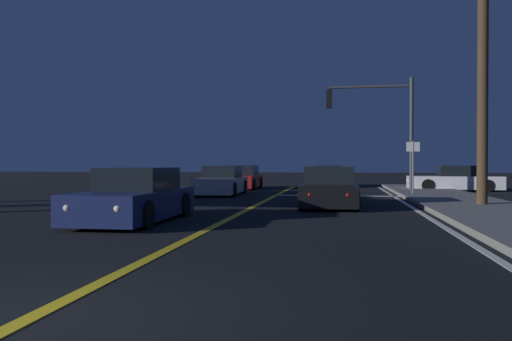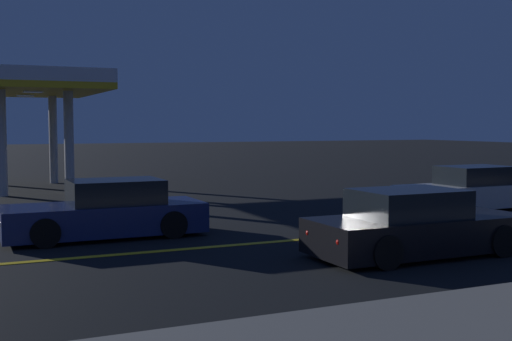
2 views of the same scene
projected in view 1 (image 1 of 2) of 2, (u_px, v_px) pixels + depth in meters
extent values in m
plane|color=black|center=(22.00, 323.00, 4.67)|extent=(160.00, 160.00, 0.00)
cube|color=slate|center=(499.00, 215.00, 13.71)|extent=(3.20, 37.07, 0.15)
cube|color=gold|center=(240.00, 214.00, 14.83)|extent=(0.20, 35.01, 0.01)
cube|color=silver|center=(427.00, 216.00, 14.00)|extent=(0.16, 35.01, 0.01)
cube|color=silver|center=(337.00, 196.00, 23.08)|extent=(5.42, 0.50, 0.01)
cube|color=#B2B5BA|center=(222.00, 185.00, 24.01)|extent=(1.85, 4.65, 0.68)
cube|color=black|center=(223.00, 172.00, 24.28)|extent=(1.55, 2.16, 0.60)
cylinder|color=black|center=(233.00, 189.00, 22.49)|extent=(0.24, 0.65, 0.64)
cylinder|color=black|center=(197.00, 189.00, 22.71)|extent=(0.24, 0.65, 0.64)
cylinder|color=black|center=(244.00, 186.00, 25.32)|extent=(0.24, 0.65, 0.64)
cylinder|color=black|center=(212.00, 186.00, 25.54)|extent=(0.24, 0.65, 0.64)
sphere|color=#FFF4CC|center=(223.00, 185.00, 21.71)|extent=(0.18, 0.18, 0.18)
sphere|color=#FFF4CC|center=(198.00, 185.00, 21.86)|extent=(0.18, 0.18, 0.18)
sphere|color=red|center=(241.00, 182.00, 26.17)|extent=(0.14, 0.14, 0.14)
sphere|color=red|center=(220.00, 182.00, 26.32)|extent=(0.14, 0.14, 0.14)
cube|color=silver|center=(454.00, 183.00, 27.22)|extent=(4.68, 1.79, 0.68)
cube|color=black|center=(460.00, 171.00, 27.17)|extent=(2.16, 1.52, 0.60)
cylinder|color=black|center=(428.00, 185.00, 26.67)|extent=(0.64, 0.23, 0.64)
cylinder|color=black|center=(423.00, 184.00, 28.27)|extent=(0.64, 0.23, 0.64)
cylinder|color=black|center=(487.00, 186.00, 26.18)|extent=(0.64, 0.23, 0.64)
cylinder|color=black|center=(479.00, 184.00, 27.78)|extent=(0.64, 0.23, 0.64)
sphere|color=#FFF4CC|center=(411.00, 181.00, 27.08)|extent=(0.18, 0.18, 0.18)
sphere|color=#FFF4CC|center=(408.00, 180.00, 28.14)|extent=(0.18, 0.18, 0.18)
sphere|color=red|center=(503.00, 182.00, 26.30)|extent=(0.14, 0.14, 0.14)
sphere|color=red|center=(497.00, 181.00, 27.36)|extent=(0.14, 0.14, 0.14)
cube|color=navy|center=(134.00, 204.00, 12.85)|extent=(1.82, 4.58, 0.68)
cube|color=black|center=(138.00, 179.00, 13.12)|extent=(1.55, 2.11, 0.60)
cylinder|color=black|center=(145.00, 215.00, 11.33)|extent=(0.22, 0.64, 0.64)
cylinder|color=black|center=(74.00, 214.00, 11.59)|extent=(0.22, 0.64, 0.64)
cylinder|color=black|center=(183.00, 205.00, 14.12)|extent=(0.22, 0.64, 0.64)
cylinder|color=black|center=(125.00, 204.00, 14.38)|extent=(0.22, 0.64, 0.64)
sphere|color=#FFF4CC|center=(118.00, 209.00, 10.57)|extent=(0.18, 0.18, 0.18)
sphere|color=#FFF4CC|center=(67.00, 208.00, 10.74)|extent=(0.18, 0.18, 0.18)
sphere|color=red|center=(182.00, 195.00, 14.97)|extent=(0.14, 0.14, 0.14)
sphere|color=red|center=(146.00, 195.00, 15.14)|extent=(0.14, 0.14, 0.14)
cube|color=maroon|center=(242.00, 181.00, 29.52)|extent=(1.85, 4.23, 0.68)
cube|color=black|center=(243.00, 171.00, 29.76)|extent=(1.58, 1.95, 0.60)
cylinder|color=black|center=(253.00, 184.00, 28.10)|extent=(0.22, 0.64, 0.64)
cylinder|color=black|center=(222.00, 184.00, 28.36)|extent=(0.22, 0.64, 0.64)
cylinder|color=black|center=(260.00, 182.00, 30.68)|extent=(0.22, 0.64, 0.64)
cylinder|color=black|center=(232.00, 182.00, 30.95)|extent=(0.22, 0.64, 0.64)
sphere|color=#FFF4CC|center=(245.00, 181.00, 27.41)|extent=(0.18, 0.18, 0.18)
sphere|color=#FFF4CC|center=(224.00, 181.00, 27.58)|extent=(0.18, 0.18, 0.18)
sphere|color=red|center=(257.00, 179.00, 31.46)|extent=(0.14, 0.14, 0.14)
sphere|color=red|center=(239.00, 179.00, 31.64)|extent=(0.14, 0.14, 0.14)
cube|color=#2D2D33|center=(329.00, 180.00, 32.43)|extent=(1.93, 4.36, 0.68)
cube|color=black|center=(329.00, 170.00, 32.17)|extent=(1.62, 2.03, 0.60)
cylinder|color=black|center=(317.00, 181.00, 33.91)|extent=(0.24, 0.65, 0.64)
cylinder|color=black|center=(343.00, 181.00, 33.59)|extent=(0.24, 0.65, 0.64)
cylinder|color=black|center=(314.00, 182.00, 31.28)|extent=(0.24, 0.65, 0.64)
cylinder|color=black|center=(342.00, 182.00, 30.96)|extent=(0.24, 0.65, 0.64)
sphere|color=#FFF4CC|center=(322.00, 177.00, 34.60)|extent=(0.18, 0.18, 0.18)
sphere|color=#FFF4CC|center=(339.00, 177.00, 34.39)|extent=(0.18, 0.18, 0.18)
sphere|color=red|center=(318.00, 179.00, 30.47)|extent=(0.14, 0.14, 0.14)
sphere|color=red|center=(337.00, 179.00, 30.26)|extent=(0.14, 0.14, 0.14)
cube|color=black|center=(329.00, 193.00, 17.38)|extent=(1.83, 4.50, 0.68)
cube|color=black|center=(329.00, 176.00, 17.11)|extent=(1.56, 2.07, 0.60)
cylinder|color=black|center=(307.00, 194.00, 18.89)|extent=(0.22, 0.64, 0.64)
cylinder|color=black|center=(353.00, 195.00, 18.63)|extent=(0.22, 0.64, 0.64)
cylinder|color=black|center=(302.00, 199.00, 16.14)|extent=(0.22, 0.64, 0.64)
cylinder|color=black|center=(356.00, 200.00, 15.88)|extent=(0.22, 0.64, 0.64)
sphere|color=#FFF4CC|center=(315.00, 188.00, 19.62)|extent=(0.18, 0.18, 0.18)
sphere|color=#FFF4CC|center=(345.00, 188.00, 19.45)|extent=(0.18, 0.18, 0.18)
sphere|color=red|center=(309.00, 195.00, 15.30)|extent=(0.14, 0.14, 0.14)
sphere|color=red|center=(348.00, 195.00, 15.13)|extent=(0.14, 0.14, 0.14)
cylinder|color=#38383D|center=(411.00, 136.00, 24.75)|extent=(0.18, 0.18, 5.57)
cylinder|color=#38383D|center=(370.00, 87.00, 25.03)|extent=(3.91, 0.12, 0.12)
cube|color=black|center=(329.00, 99.00, 25.35)|extent=(0.28, 0.28, 0.90)
sphere|color=red|center=(329.00, 93.00, 25.35)|extent=(0.22, 0.22, 0.22)
sphere|color=#4C2D05|center=(329.00, 99.00, 25.35)|extent=(0.22, 0.22, 0.22)
sphere|color=#0A3814|center=(329.00, 104.00, 25.36)|extent=(0.22, 0.22, 0.22)
cylinder|color=#42301E|center=(483.00, 59.00, 16.43)|extent=(0.33, 0.33, 9.55)
cylinder|color=slate|center=(413.00, 169.00, 22.06)|extent=(0.06, 0.06, 2.41)
cube|color=white|center=(413.00, 147.00, 22.04)|extent=(0.56, 0.09, 0.40)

